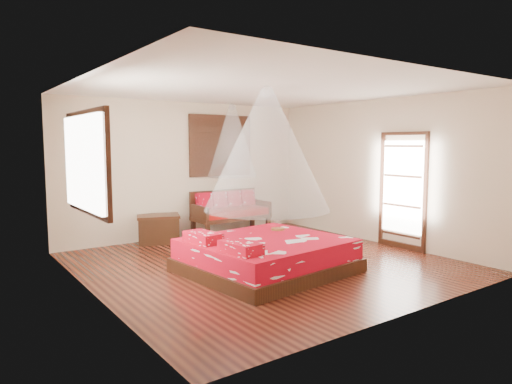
% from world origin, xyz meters
% --- Properties ---
extents(room, '(5.54, 5.54, 2.84)m').
position_xyz_m(room, '(0.00, 0.00, 1.40)').
color(room, black).
rests_on(room, ground).
extents(bed, '(2.47, 2.28, 0.65)m').
position_xyz_m(bed, '(-0.30, -0.40, 0.25)').
color(bed, black).
rests_on(bed, floor).
extents(daybed, '(1.63, 0.73, 0.94)m').
position_xyz_m(daybed, '(0.80, 2.37, 0.52)').
color(daybed, black).
rests_on(daybed, floor).
extents(storage_chest, '(0.96, 0.83, 0.55)m').
position_xyz_m(storage_chest, '(-0.80, 2.45, 0.28)').
color(storage_chest, black).
rests_on(storage_chest, floor).
extents(shutter_panel, '(1.52, 0.06, 1.32)m').
position_xyz_m(shutter_panel, '(0.80, 2.72, 1.90)').
color(shutter_panel, black).
rests_on(shutter_panel, wall_back).
extents(window_left, '(0.10, 1.74, 1.34)m').
position_xyz_m(window_left, '(-2.71, 0.20, 1.70)').
color(window_left, black).
rests_on(window_left, wall_left).
extents(glazed_door, '(0.08, 1.02, 2.16)m').
position_xyz_m(glazed_door, '(2.72, -0.60, 1.07)').
color(glazed_door, black).
rests_on(glazed_door, floor).
extents(wine_tray, '(0.23, 0.23, 0.19)m').
position_xyz_m(wine_tray, '(0.32, 0.09, 0.55)').
color(wine_tray, brown).
rests_on(wine_tray, bed).
extents(mosquito_net_main, '(1.89, 1.89, 1.80)m').
position_xyz_m(mosquito_net_main, '(-0.28, -0.40, 1.85)').
color(mosquito_net_main, white).
rests_on(mosquito_net_main, ceiling).
extents(mosquito_net_daybed, '(1.03, 1.03, 1.50)m').
position_xyz_m(mosquito_net_daybed, '(0.80, 2.25, 2.00)').
color(mosquito_net_daybed, white).
rests_on(mosquito_net_daybed, ceiling).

